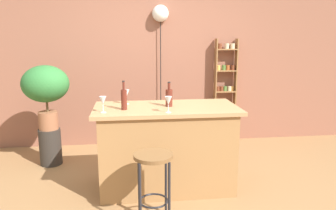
% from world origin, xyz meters
% --- Properties ---
extents(ground, '(12.00, 12.00, 0.00)m').
position_xyz_m(ground, '(0.00, 0.00, 0.00)').
color(ground, olive).
extents(back_wall, '(6.40, 0.10, 2.80)m').
position_xyz_m(back_wall, '(0.00, 1.95, 1.40)').
color(back_wall, '#8C5642').
rests_on(back_wall, ground).
extents(kitchen_counter, '(1.56, 0.76, 0.94)m').
position_xyz_m(kitchen_counter, '(0.00, 0.30, 0.47)').
color(kitchen_counter, '#9E7042').
rests_on(kitchen_counter, ground).
extents(bar_stool, '(0.35, 0.35, 0.67)m').
position_xyz_m(bar_stool, '(-0.20, -0.40, 0.50)').
color(bar_stool, black).
rests_on(bar_stool, ground).
extents(spice_shelf, '(0.35, 0.13, 1.65)m').
position_xyz_m(spice_shelf, '(1.12, 1.82, 0.84)').
color(spice_shelf, olive).
rests_on(spice_shelf, ground).
extents(plant_stool, '(0.29, 0.29, 0.49)m').
position_xyz_m(plant_stool, '(-1.46, 1.15, 0.24)').
color(plant_stool, '#2D2823').
rests_on(plant_stool, ground).
extents(potted_plant, '(0.60, 0.54, 0.84)m').
position_xyz_m(potted_plant, '(-1.46, 1.15, 1.05)').
color(potted_plant, '#935B3D').
rests_on(potted_plant, plant_stool).
extents(bottle_wine_red, '(0.08, 0.08, 0.27)m').
position_xyz_m(bottle_wine_red, '(0.03, 0.32, 1.04)').
color(bottle_wine_red, '#5B2319').
rests_on(bottle_wine_red, kitchen_counter).
extents(bottle_vinegar, '(0.06, 0.06, 0.30)m').
position_xyz_m(bottle_vinegar, '(-0.45, 0.21, 1.05)').
color(bottle_vinegar, '#5B2319').
rests_on(bottle_vinegar, kitchen_counter).
extents(wine_glass_left, '(0.07, 0.07, 0.16)m').
position_xyz_m(wine_glass_left, '(-0.66, 0.11, 1.06)').
color(wine_glass_left, silver).
rests_on(wine_glass_left, kitchen_counter).
extents(wine_glass_center, '(0.07, 0.07, 0.16)m').
position_xyz_m(wine_glass_center, '(-0.43, 0.49, 1.06)').
color(wine_glass_center, silver).
rests_on(wine_glass_center, kitchen_counter).
extents(wine_glass_right, '(0.07, 0.07, 0.16)m').
position_xyz_m(wine_glass_right, '(-0.01, 0.03, 1.06)').
color(wine_glass_right, silver).
rests_on(wine_glass_right, kitchen_counter).
extents(pendant_globe_light, '(0.25, 0.25, 2.14)m').
position_xyz_m(pendant_globe_light, '(0.09, 1.84, 2.00)').
color(pendant_globe_light, black).
rests_on(pendant_globe_light, ground).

